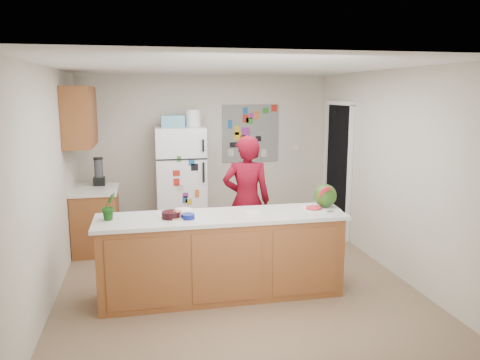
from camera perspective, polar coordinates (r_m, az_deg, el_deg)
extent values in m
cube|color=brown|center=(5.85, -1.04, -11.77)|extent=(4.00, 4.50, 0.02)
cube|color=beige|center=(7.70, -4.21, 3.37)|extent=(4.00, 0.02, 2.50)
cube|color=beige|center=(5.50, -22.15, -0.31)|extent=(0.02, 4.50, 2.50)
cube|color=beige|center=(6.18, 17.55, 1.12)|extent=(0.02, 4.50, 2.50)
cube|color=white|center=(5.42, -1.14, 13.71)|extent=(4.00, 4.50, 0.02)
cube|color=black|center=(7.49, 11.90, 1.19)|extent=(0.03, 0.85, 2.04)
cube|color=brown|center=(5.19, -2.22, -9.40)|extent=(2.60, 0.62, 0.88)
cube|color=silver|center=(5.05, -2.26, -4.50)|extent=(2.68, 0.70, 0.04)
cube|color=brown|center=(6.93, -17.12, -4.80)|extent=(0.60, 0.80, 0.86)
cube|color=silver|center=(6.83, -17.32, -1.16)|extent=(0.64, 0.84, 0.04)
cube|color=brown|center=(6.67, -18.96, 7.32)|extent=(0.35, 1.00, 0.80)
cube|color=silver|center=(7.34, -7.26, -0.20)|extent=(0.75, 0.70, 1.70)
cube|color=#5999B2|center=(7.22, -8.23, 7.11)|extent=(0.35, 0.28, 0.18)
cube|color=slate|center=(7.78, 1.29, 5.69)|extent=(0.95, 0.01, 0.95)
imported|color=maroon|center=(6.01, 0.81, -2.58)|extent=(0.67, 0.50, 1.69)
cylinder|color=black|center=(7.01, -16.84, 0.91)|extent=(0.12, 0.12, 0.38)
cube|color=silver|center=(5.41, 9.77, -3.36)|extent=(0.42, 0.33, 0.01)
sphere|color=#366317|center=(5.41, 10.33, -1.88)|extent=(0.26, 0.26, 0.26)
cylinder|color=red|center=(5.32, 8.96, -3.37)|extent=(0.17, 0.17, 0.02)
cylinder|color=black|center=(4.97, -8.36, -4.22)|extent=(0.27, 0.27, 0.07)
cylinder|color=white|center=(5.08, -6.91, -3.92)|extent=(0.24, 0.24, 0.06)
cylinder|color=navy|center=(4.92, -6.34, -4.44)|extent=(0.15, 0.15, 0.05)
cylinder|color=beige|center=(4.98, -7.61, -4.49)|extent=(0.26, 0.26, 0.02)
cube|color=white|center=(5.11, 1.52, -3.99)|extent=(0.17, 0.16, 0.02)
cube|color=gray|center=(5.27, 10.94, -3.76)|extent=(0.09, 0.06, 0.01)
imported|color=#17400E|center=(5.01, -15.68, -3.07)|extent=(0.20, 0.20, 0.29)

